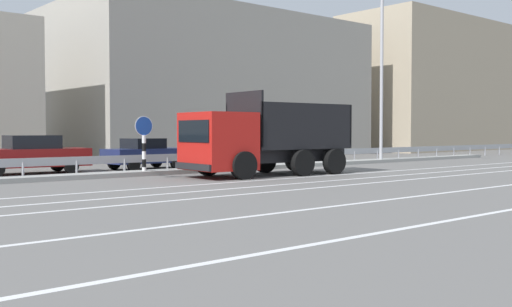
{
  "coord_description": "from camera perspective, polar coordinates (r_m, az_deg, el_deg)",
  "views": [
    {
      "loc": [
        -20.05,
        -19.4,
        1.79
      ],
      "look_at": [
        -3.38,
        0.23,
        0.81
      ],
      "focal_mm": 42.0,
      "sensor_mm": 36.0,
      "label": 1
    }
  ],
  "objects": [
    {
      "name": "street_lamp_1",
      "position": [
        34.57,
        12.05,
        7.77
      ],
      "size": [
        0.71,
        1.97,
        9.45
      ],
      "color": "#ADADB2",
      "rests_on": "ground_plane"
    },
    {
      "name": "dump_truck",
      "position": [
        23.59,
        -0.55,
        0.91
      ],
      "size": [
        7.31,
        3.12,
        3.32
      ],
      "rotation": [
        0.0,
        0.0,
        1.51
      ],
      "color": "red",
      "rests_on": "ground_plane"
    },
    {
      "name": "median_island",
      "position": [
        29.25,
        3.03,
        -1.15
      ],
      "size": [
        34.41,
        1.1,
        0.18
      ],
      "primitive_type": "cube",
      "color": "gray",
      "rests_on": "ground_plane"
    },
    {
      "name": "background_building_1",
      "position": [
        44.53,
        -5.04,
        6.24
      ],
      "size": [
        21.88,
        13.68,
        9.88
      ],
      "primitive_type": "cube",
      "color": "gray",
      "rests_on": "ground_plane"
    },
    {
      "name": "lane_strip_2",
      "position": [
        20.73,
        10.66,
        -2.8
      ],
      "size": [
        62.56,
        0.16,
        0.01
      ],
      "primitive_type": "cube",
      "color": "silver",
      "rests_on": "ground_plane"
    },
    {
      "name": "median_guardrail",
      "position": [
        29.99,
        1.66,
        -0.15
      ],
      "size": [
        62.56,
        0.09,
        0.78
      ],
      "color": "#9EA0A5",
      "rests_on": "ground_plane"
    },
    {
      "name": "background_building_2",
      "position": [
        59.44,
        17.11,
        6.09
      ],
      "size": [
        20.8,
        8.25,
        11.87
      ],
      "primitive_type": "cube",
      "color": "tan",
      "rests_on": "ground_plane"
    },
    {
      "name": "lane_strip_0",
      "position": [
        22.92,
        4.3,
        -2.29
      ],
      "size": [
        62.56,
        0.16,
        0.01
      ],
      "primitive_type": "cube",
      "color": "silver",
      "rests_on": "ground_plane"
    },
    {
      "name": "lane_strip_1",
      "position": [
        21.72,
        7.53,
        -2.55
      ],
      "size": [
        62.56,
        0.16,
        0.01
      ],
      "primitive_type": "cube",
      "color": "silver",
      "rests_on": "ground_plane"
    },
    {
      "name": "parked_car_3",
      "position": [
        28.34,
        -10.52,
        -0.0
      ],
      "size": [
        3.93,
        2.04,
        1.44
      ],
      "rotation": [
        0.0,
        0.0,
        -1.49
      ],
      "color": "navy",
      "rests_on": "ground_plane"
    },
    {
      "name": "ground_plane",
      "position": [
        27.96,
        5.59,
        -1.5
      ],
      "size": [
        320.0,
        320.0,
        0.0
      ],
      "primitive_type": "plane",
      "color": "#605E5B"
    },
    {
      "name": "median_road_sign",
      "position": [
        24.44,
        -10.62,
        0.95
      ],
      "size": [
        0.8,
        0.16,
        2.38
      ],
      "color": "white",
      "rests_on": "ground_plane"
    },
    {
      "name": "parked_car_2",
      "position": [
        26.55,
        -20.76,
        -0.1
      ],
      "size": [
        4.86,
        2.05,
        1.6
      ],
      "rotation": [
        0.0,
        0.0,
        1.52
      ],
      "color": "maroon",
      "rests_on": "ground_plane"
    },
    {
      "name": "lane_strip_3",
      "position": [
        18.77,
        18.87,
        -3.4
      ],
      "size": [
        62.56,
        0.16,
        0.01
      ],
      "primitive_type": "cube",
      "color": "silver",
      "rests_on": "ground_plane"
    }
  ]
}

